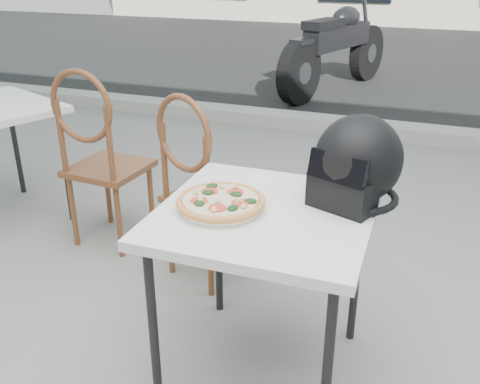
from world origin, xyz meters
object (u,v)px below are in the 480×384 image
(cafe_table_main, at_px, (265,226))
(helmet, at_px, (357,165))
(plate, at_px, (221,207))
(pizza, at_px, (221,201))
(cafe_chair_side, at_px, (98,150))
(cafe_chair_main, at_px, (200,180))
(motorcycle, at_px, (337,48))

(cafe_table_main, xyz_separation_m, helmet, (0.26, 0.18, 0.19))
(plate, relative_size, pizza, 0.88)
(cafe_chair_side, bearing_deg, helmet, 165.99)
(pizza, xyz_separation_m, helmet, (0.40, 0.22, 0.10))
(cafe_chair_main, relative_size, motorcycle, 0.43)
(pizza, bearing_deg, motorcycle, 96.58)
(cafe_table_main, distance_m, pizza, 0.17)
(cafe_chair_main, height_order, cafe_chair_side, cafe_chair_side)
(cafe_chair_side, bearing_deg, motorcycle, -92.19)
(cafe_table_main, height_order, cafe_chair_side, cafe_chair_side)
(helmet, xyz_separation_m, motorcycle, (-0.95, 4.47, -0.32))
(cafe_chair_main, distance_m, cafe_chair_side, 0.63)
(cafe_table_main, bearing_deg, motorcycle, 98.37)
(plate, height_order, cafe_chair_side, cafe_chair_side)
(cafe_chair_side, bearing_deg, pizza, 149.13)
(cafe_chair_main, bearing_deg, helmet, 179.74)
(plate, height_order, helmet, helmet)
(cafe_table_main, height_order, helmet, helmet)
(pizza, xyz_separation_m, motorcycle, (-0.54, 4.69, -0.21))
(plate, distance_m, motorcycle, 4.73)
(plate, height_order, cafe_chair_main, cafe_chair_main)
(cafe_table_main, bearing_deg, plate, -162.78)
(pizza, height_order, cafe_chair_side, cafe_chair_side)
(cafe_table_main, height_order, pizza, pizza)
(cafe_table_main, distance_m, cafe_chair_main, 0.69)
(cafe_table_main, bearing_deg, cafe_chair_main, 133.80)
(motorcycle, bearing_deg, helmet, -60.75)
(pizza, distance_m, motorcycle, 4.73)
(helmet, height_order, motorcycle, motorcycle)
(pizza, relative_size, cafe_chair_side, 0.38)
(pizza, bearing_deg, cafe_chair_main, 121.69)
(cafe_table_main, relative_size, motorcycle, 0.33)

